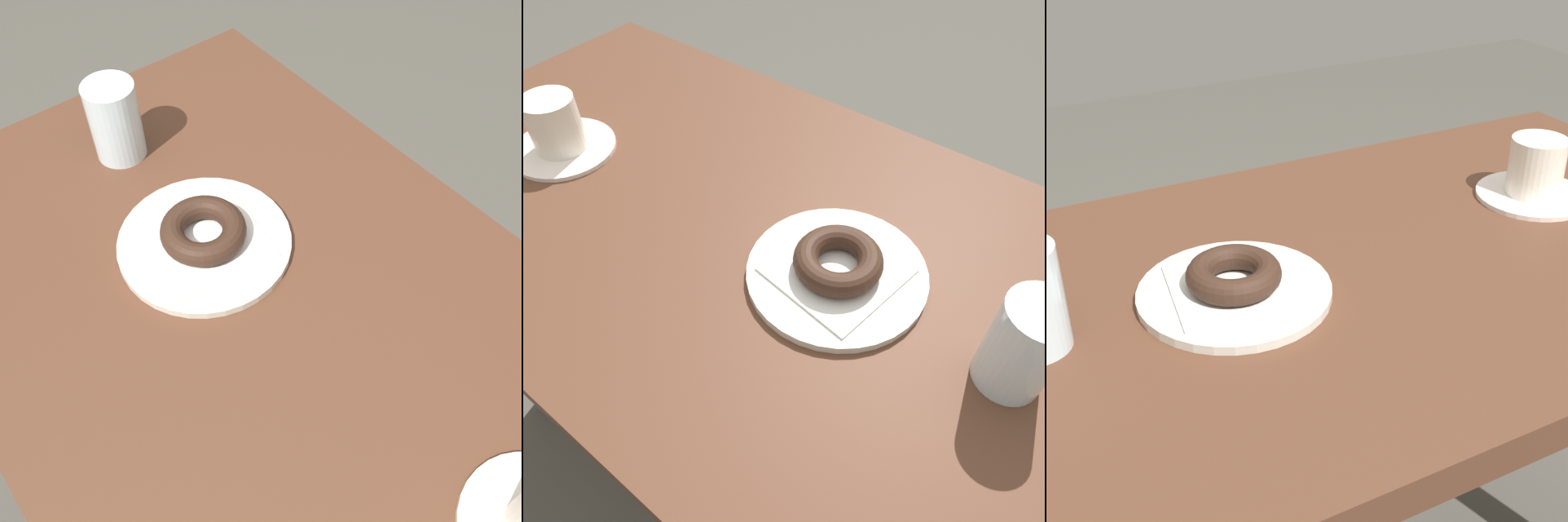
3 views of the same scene
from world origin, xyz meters
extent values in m
cube|color=#533121|center=(0.00, 0.00, 0.70)|extent=(1.10, 0.64, 0.04)
cylinder|color=brown|center=(0.45, 0.24, 0.34)|extent=(0.06, 0.06, 0.68)
cylinder|color=silver|center=(-0.18, 0.00, 0.73)|extent=(0.22, 0.22, 0.01)
cube|color=white|center=(-0.18, 0.00, 0.74)|extent=(0.16, 0.16, 0.00)
torus|color=#352016|center=(-0.18, 0.00, 0.75)|extent=(0.11, 0.11, 0.03)
cylinder|color=white|center=(0.29, 0.04, 0.73)|extent=(0.16, 0.16, 0.01)
cylinder|color=white|center=(0.29, 0.04, 0.77)|extent=(0.08, 0.08, 0.08)
cylinder|color=black|center=(0.29, 0.04, 0.81)|extent=(0.07, 0.07, 0.00)
camera|label=1|loc=(0.23, -0.24, 1.31)|focal=41.27mm
camera|label=2|loc=(-0.37, 0.35, 1.20)|focal=35.10mm
camera|label=3|loc=(-0.44, -0.66, 1.18)|focal=51.46mm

